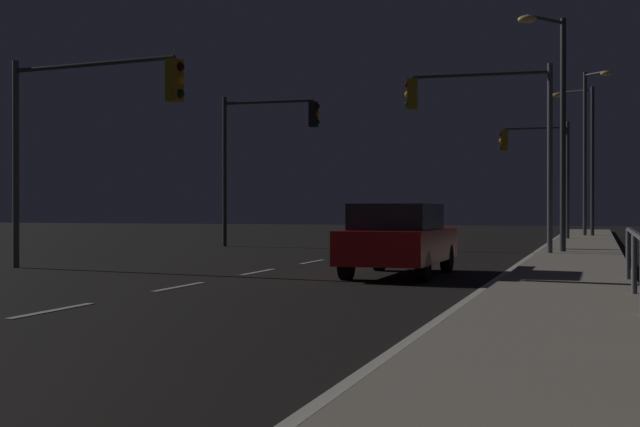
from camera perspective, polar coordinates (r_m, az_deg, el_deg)
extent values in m
plane|color=black|center=(20.79, -3.51, -3.72)|extent=(112.00, 112.00, 0.00)
cube|color=#9E937F|center=(19.41, 15.99, -3.82)|extent=(2.44, 77.00, 0.14)
cube|color=silver|center=(13.25, -16.93, -6.03)|extent=(0.14, 2.00, 0.01)
cube|color=silver|center=(16.68, -9.09, -4.71)|extent=(0.14, 2.00, 0.01)
cube|color=silver|center=(20.33, -4.01, -3.80)|extent=(0.14, 2.00, 0.01)
cube|color=silver|center=(24.08, -0.50, -3.15)|extent=(0.14, 2.00, 0.01)
cube|color=silver|center=(27.91, 2.05, -2.67)|extent=(0.14, 2.00, 0.01)
cube|color=silver|center=(31.77, 3.98, -2.30)|extent=(0.14, 2.00, 0.01)
cube|color=silver|center=(35.67, 5.49, -2.01)|extent=(0.14, 2.00, 0.01)
cube|color=silver|center=(39.59, 6.71, -1.78)|extent=(0.14, 2.00, 0.01)
cube|color=silver|center=(43.52, 7.70, -1.59)|extent=(0.14, 2.00, 0.01)
cube|color=silver|center=(47.46, 8.53, -1.43)|extent=(0.14, 2.00, 0.01)
cube|color=silver|center=(24.48, 12.87, -3.10)|extent=(0.14, 53.00, 0.01)
cube|color=#B71414|center=(19.25, 5.17, -2.05)|extent=(1.84, 4.41, 0.70)
cube|color=#1E2328|center=(18.99, 5.01, -0.20)|extent=(1.61, 2.47, 0.55)
cylinder|color=black|center=(20.82, 3.87, -2.83)|extent=(0.22, 0.64, 0.64)
cylinder|color=black|center=(20.49, 8.22, -2.89)|extent=(0.22, 0.64, 0.64)
cylinder|color=black|center=(18.10, 1.72, -3.31)|extent=(0.22, 0.64, 0.64)
cylinder|color=black|center=(17.73, 6.70, -3.39)|extent=(0.22, 0.64, 0.64)
cylinder|color=#38383D|center=(40.27, 15.75, 2.10)|extent=(0.16, 0.16, 5.15)
cylinder|color=#38383D|center=(40.48, 13.81, 5.40)|extent=(2.74, 0.11, 0.11)
cube|color=olive|center=(40.55, 11.87, 4.65)|extent=(0.28, 0.34, 0.95)
sphere|color=black|center=(40.58, 11.65, 5.07)|extent=(0.20, 0.20, 0.20)
sphere|color=orange|center=(40.56, 11.65, 4.64)|extent=(0.20, 0.20, 0.20)
sphere|color=black|center=(40.54, 11.65, 4.22)|extent=(0.20, 0.20, 0.20)
cylinder|color=#4C4C51|center=(23.04, -19.10, 3.03)|extent=(0.16, 0.16, 5.12)
cylinder|color=#2D3033|center=(21.73, -14.60, 9.33)|extent=(4.66, 0.69, 0.11)
cube|color=olive|center=(20.26, -9.41, 8.49)|extent=(0.32, 0.37, 0.95)
sphere|color=black|center=(20.22, -9.04, 9.37)|extent=(0.20, 0.20, 0.20)
sphere|color=orange|center=(20.18, -9.04, 8.53)|extent=(0.20, 0.20, 0.20)
sphere|color=black|center=(20.14, -9.04, 7.68)|extent=(0.20, 0.20, 0.20)
cylinder|color=#4C4C51|center=(27.17, 14.67, 3.49)|extent=(0.16, 0.16, 5.66)
cylinder|color=#2D3033|center=(27.53, 10.32, 8.84)|extent=(4.13, 0.28, 0.11)
cube|color=olive|center=(27.71, 6.02, 7.70)|extent=(0.29, 0.35, 0.95)
sphere|color=black|center=(27.78, 5.70, 8.30)|extent=(0.20, 0.20, 0.20)
sphere|color=orange|center=(27.74, 5.70, 7.69)|extent=(0.20, 0.20, 0.20)
sphere|color=black|center=(27.70, 5.70, 7.07)|extent=(0.20, 0.20, 0.20)
cylinder|color=#2D3033|center=(34.31, -6.19, 2.71)|extent=(0.16, 0.16, 5.78)
cylinder|color=#2D3033|center=(33.87, -3.37, 7.22)|extent=(3.60, 0.17, 0.11)
cube|color=black|center=(33.25, -0.43, 6.44)|extent=(0.29, 0.35, 0.95)
sphere|color=black|center=(33.23, -0.18, 6.96)|extent=(0.20, 0.20, 0.20)
sphere|color=orange|center=(33.20, -0.18, 6.45)|extent=(0.20, 0.20, 0.20)
sphere|color=black|center=(33.17, -0.18, 5.93)|extent=(0.20, 0.20, 0.20)
cylinder|color=#2D3033|center=(44.96, 17.23, 3.26)|extent=(0.18, 0.18, 7.26)
cylinder|color=#4C4C51|center=(45.69, 16.17, 7.60)|extent=(1.74, 0.91, 0.10)
ellipsoid|color=#F9D172|center=(46.11, 15.12, 7.41)|extent=(0.56, 0.36, 0.24)
cylinder|color=#38383D|center=(45.13, 16.78, 3.72)|extent=(0.18, 0.18, 8.00)
cylinder|color=#38383D|center=(45.01, 17.41, 8.66)|extent=(1.06, 1.09, 0.10)
ellipsoid|color=#F9D172|center=(44.49, 18.05, 8.62)|extent=(0.56, 0.36, 0.24)
cylinder|color=#2D3033|center=(28.24, 15.47, 4.93)|extent=(0.18, 0.18, 7.19)
cylinder|color=#38383D|center=(28.06, 14.40, 12.08)|extent=(1.06, 1.46, 0.10)
ellipsoid|color=#F9D172|center=(27.39, 13.27, 12.16)|extent=(0.56, 0.36, 0.24)
cylinder|color=#59595E|center=(14.58, 19.69, -3.05)|extent=(0.09, 0.09, 0.95)
cylinder|color=#59595E|center=(17.51, 19.33, -2.49)|extent=(0.09, 0.09, 0.95)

